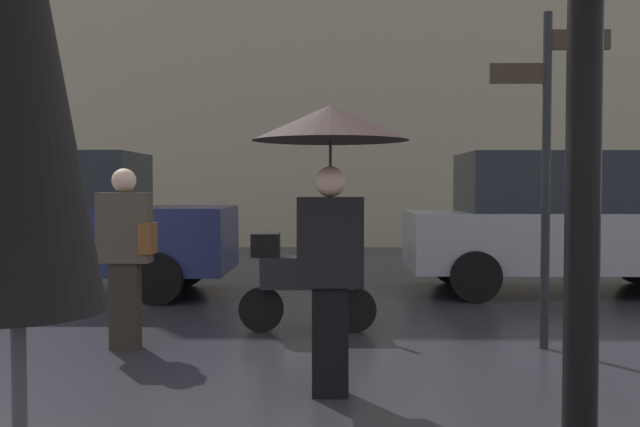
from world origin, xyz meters
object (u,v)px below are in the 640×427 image
Objects in this scene: pedestrian_with_bag at (126,247)px; pedestrian_with_umbrella at (330,160)px; street_signpost at (547,146)px; parked_scooter at (303,278)px; parked_car_left at (59,223)px; parked_car_right at (560,222)px; folded_patio_umbrella_near at (14,95)px.

pedestrian_with_umbrella is at bearing -25.77° from pedestrian_with_bag.
pedestrian_with_bag is 3.94m from street_signpost.
street_signpost is (2.25, -0.71, 1.30)m from parked_scooter.
parked_car_right reaches higher than parked_car_left.
folded_patio_umbrella_near is at bearing -119.72° from street_signpost.
folded_patio_umbrella_near reaches higher than parked_car_left.
folded_patio_umbrella_near is 0.79× the size of street_signpost.
street_signpost is (2.72, 4.76, 0.15)m from folded_patio_umbrella_near.
street_signpost reaches higher than folded_patio_umbrella_near.
folded_patio_umbrella_near is at bearing -132.33° from pedestrian_with_umbrella.
parked_car_right is at bearing 64.28° from folded_patio_umbrella_near.
pedestrian_with_bag is at bearing 113.19° from pedestrian_with_umbrella.
folded_patio_umbrella_near is at bearing -64.97° from pedestrian_with_bag.
parked_car_left is at bearing 99.42° from pedestrian_with_umbrella.
folded_patio_umbrella_near is 3.35m from pedestrian_with_umbrella.
parked_car_left is 1.49× the size of street_signpost.
street_signpost is at bearing 7.85° from pedestrian_with_umbrella.
parked_car_left is 6.57m from street_signpost.
parked_car_right reaches higher than parked_scooter.
street_signpost is at bearing 60.28° from folded_patio_umbrella_near.
street_signpost is (1.97, 1.50, 0.18)m from pedestrian_with_umbrella.
street_signpost is (-1.24, -3.46, 0.87)m from parked_car_right.
pedestrian_with_bag is 1.80m from parked_scooter.
parked_car_left is 6.95m from parked_car_right.
pedestrian_with_bag is (-1.87, 1.43, -0.74)m from pedestrian_with_umbrella.
parked_scooter is 0.32× the size of parked_car_right.
pedestrian_with_bag reaches higher than parked_scooter.
parked_car_right is 3.77m from street_signpost.
folded_patio_umbrella_near is 1.72× the size of parked_scooter.
folded_patio_umbrella_near reaches higher than parked_scooter.
parked_car_right reaches higher than pedestrian_with_bag.
pedestrian_with_umbrella is 0.67× the size of street_signpost.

